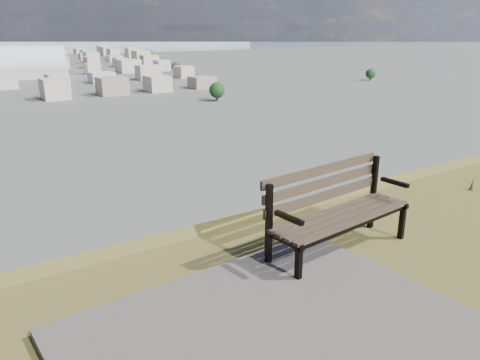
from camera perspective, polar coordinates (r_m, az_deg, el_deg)
park_bench at (r=5.16m, az=11.54°, el=-3.08°), size 1.83×0.74×0.93m
arena at (r=304.34m, az=-25.86°, el=12.16°), size 60.40×35.91×23.85m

